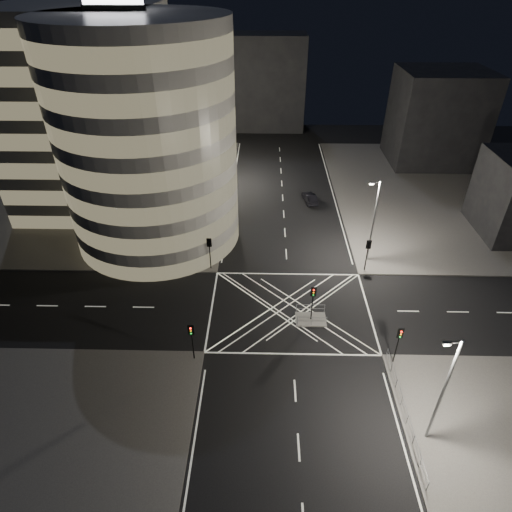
{
  "coord_description": "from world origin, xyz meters",
  "views": [
    {
      "loc": [
        -2.73,
        -32.79,
        29.25
      ],
      "look_at": [
        -3.57,
        5.18,
        3.0
      ],
      "focal_mm": 30.0,
      "sensor_mm": 36.0,
      "label": 1
    }
  ],
  "objects_px": {
    "traffic_signal_nr": "(399,339)",
    "sedan": "(310,198)",
    "traffic_signal_island": "(313,297)",
    "traffic_signal_fr": "(368,250)",
    "street_lamp_left_far": "(221,150)",
    "street_lamp_right_far": "(373,219)",
    "street_lamp_right_near": "(443,389)",
    "street_lamp_left_near": "(208,205)",
    "traffic_signal_nl": "(192,336)",
    "central_island": "(311,319)",
    "traffic_signal_fl": "(209,248)"
  },
  "relations": [
    {
      "from": "traffic_signal_nr",
      "to": "traffic_signal_fl",
      "type": "bearing_deg",
      "value": 142.31
    },
    {
      "from": "traffic_signal_fr",
      "to": "traffic_signal_island",
      "type": "bearing_deg",
      "value": -129.33
    },
    {
      "from": "sedan",
      "to": "street_lamp_left_far",
      "type": "bearing_deg",
      "value": -37.02
    },
    {
      "from": "traffic_signal_island",
      "to": "sedan",
      "type": "bearing_deg",
      "value": 85.63
    },
    {
      "from": "traffic_signal_fr",
      "to": "street_lamp_right_far",
      "type": "relative_size",
      "value": 0.4
    },
    {
      "from": "traffic_signal_nr",
      "to": "street_lamp_left_far",
      "type": "distance_m",
      "value": 41.15
    },
    {
      "from": "traffic_signal_nr",
      "to": "street_lamp_right_far",
      "type": "relative_size",
      "value": 0.4
    },
    {
      "from": "street_lamp_right_near",
      "to": "street_lamp_right_far",
      "type": "bearing_deg",
      "value": 90.0
    },
    {
      "from": "traffic_signal_fr",
      "to": "street_lamp_left_far",
      "type": "relative_size",
      "value": 0.4
    },
    {
      "from": "street_lamp_right_far",
      "to": "traffic_signal_fr",
      "type": "bearing_deg",
      "value": -106.11
    },
    {
      "from": "street_lamp_left_far",
      "to": "street_lamp_right_near",
      "type": "bearing_deg",
      "value": -66.79
    },
    {
      "from": "traffic_signal_island",
      "to": "street_lamp_right_far",
      "type": "xyz_separation_m",
      "value": [
        7.44,
        10.5,
        2.63
      ]
    },
    {
      "from": "traffic_signal_fl",
      "to": "street_lamp_left_near",
      "type": "relative_size",
      "value": 0.4
    },
    {
      "from": "traffic_signal_island",
      "to": "street_lamp_right_near",
      "type": "distance_m",
      "value": 14.78
    },
    {
      "from": "street_lamp_left_far",
      "to": "street_lamp_right_far",
      "type": "xyz_separation_m",
      "value": [
        18.87,
        -21.0,
        0.0
      ]
    },
    {
      "from": "traffic_signal_nr",
      "to": "sedan",
      "type": "relative_size",
      "value": 0.99
    },
    {
      "from": "traffic_signal_nl",
      "to": "sedan",
      "type": "bearing_deg",
      "value": 67.36
    },
    {
      "from": "central_island",
      "to": "traffic_signal_fl",
      "type": "relative_size",
      "value": 0.75
    },
    {
      "from": "street_lamp_right_near",
      "to": "street_lamp_left_near",
      "type": "bearing_deg",
      "value": 125.97
    },
    {
      "from": "sedan",
      "to": "traffic_signal_fr",
      "type": "bearing_deg",
      "value": 94.27
    },
    {
      "from": "traffic_signal_nl",
      "to": "street_lamp_right_far",
      "type": "xyz_separation_m",
      "value": [
        18.24,
        15.8,
        2.63
      ]
    },
    {
      "from": "street_lamp_right_far",
      "to": "sedan",
      "type": "bearing_deg",
      "value": 110.53
    },
    {
      "from": "central_island",
      "to": "street_lamp_right_near",
      "type": "relative_size",
      "value": 0.3
    },
    {
      "from": "central_island",
      "to": "sedan",
      "type": "relative_size",
      "value": 0.74
    },
    {
      "from": "street_lamp_left_far",
      "to": "street_lamp_right_near",
      "type": "xyz_separation_m",
      "value": [
        18.87,
        -44.0,
        0.0
      ]
    },
    {
      "from": "traffic_signal_fr",
      "to": "street_lamp_left_far",
      "type": "bearing_deg",
      "value": 128.17
    },
    {
      "from": "traffic_signal_nr",
      "to": "sedan",
      "type": "height_order",
      "value": "traffic_signal_nr"
    },
    {
      "from": "traffic_signal_island",
      "to": "street_lamp_left_far",
      "type": "distance_m",
      "value": 33.61
    },
    {
      "from": "traffic_signal_nl",
      "to": "street_lamp_right_near",
      "type": "xyz_separation_m",
      "value": [
        18.24,
        -7.2,
        2.63
      ]
    },
    {
      "from": "traffic_signal_nr",
      "to": "street_lamp_left_far",
      "type": "xyz_separation_m",
      "value": [
        -18.24,
        36.8,
        2.63
      ]
    },
    {
      "from": "sedan",
      "to": "traffic_signal_nr",
      "type": "bearing_deg",
      "value": 87.27
    },
    {
      "from": "central_island",
      "to": "traffic_signal_fr",
      "type": "bearing_deg",
      "value": 50.67
    },
    {
      "from": "traffic_signal_fl",
      "to": "street_lamp_left_near",
      "type": "bearing_deg",
      "value": 96.97
    },
    {
      "from": "street_lamp_left_far",
      "to": "sedan",
      "type": "height_order",
      "value": "street_lamp_left_far"
    },
    {
      "from": "traffic_signal_nl",
      "to": "traffic_signal_island",
      "type": "relative_size",
      "value": 1.0
    },
    {
      "from": "street_lamp_right_far",
      "to": "street_lamp_right_near",
      "type": "height_order",
      "value": "same"
    },
    {
      "from": "street_lamp_left_near",
      "to": "sedan",
      "type": "xyz_separation_m",
      "value": [
        13.36,
        11.71,
        -4.88
      ]
    },
    {
      "from": "traffic_signal_fr",
      "to": "sedan",
      "type": "distance_m",
      "value": 17.74
    },
    {
      "from": "central_island",
      "to": "street_lamp_left_near",
      "type": "xyz_separation_m",
      "value": [
        -11.44,
        13.5,
        5.47
      ]
    },
    {
      "from": "traffic_signal_nr",
      "to": "street_lamp_right_far",
      "type": "xyz_separation_m",
      "value": [
        0.64,
        15.8,
        2.63
      ]
    },
    {
      "from": "street_lamp_left_near",
      "to": "street_lamp_right_near",
      "type": "bearing_deg",
      "value": -54.03
    },
    {
      "from": "traffic_signal_nl",
      "to": "traffic_signal_nr",
      "type": "height_order",
      "value": "same"
    },
    {
      "from": "traffic_signal_island",
      "to": "street_lamp_left_far",
      "type": "xyz_separation_m",
      "value": [
        -11.44,
        31.5,
        2.63
      ]
    },
    {
      "from": "traffic_signal_nl",
      "to": "traffic_signal_island",
      "type": "bearing_deg",
      "value": 26.14
    },
    {
      "from": "street_lamp_right_near",
      "to": "traffic_signal_fr",
      "type": "bearing_deg",
      "value": 91.75
    },
    {
      "from": "street_lamp_left_near",
      "to": "street_lamp_left_far",
      "type": "distance_m",
      "value": 18.0
    },
    {
      "from": "traffic_signal_island",
      "to": "street_lamp_left_far",
      "type": "bearing_deg",
      "value": 109.95
    },
    {
      "from": "traffic_signal_fr",
      "to": "traffic_signal_nl",
      "type": "bearing_deg",
      "value": -142.31
    },
    {
      "from": "traffic_signal_fl",
      "to": "traffic_signal_nl",
      "type": "bearing_deg",
      "value": -90.0
    },
    {
      "from": "traffic_signal_nr",
      "to": "traffic_signal_island",
      "type": "relative_size",
      "value": 1.0
    }
  ]
}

